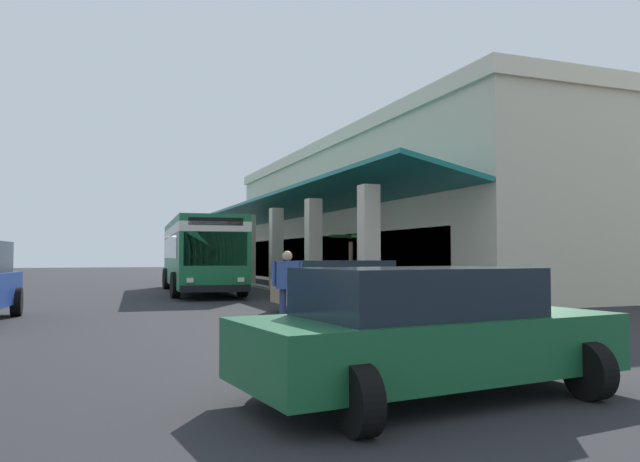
# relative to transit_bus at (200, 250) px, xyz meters

# --- Properties ---
(ground) EXTENTS (120.00, 120.00, 0.00)m
(ground) POSITION_rel_transit_bus_xyz_m (-1.70, 7.06, -1.85)
(ground) COLOR #262628
(curb_strip) EXTENTS (36.19, 0.50, 0.12)m
(curb_strip) POSITION_rel_transit_bus_xyz_m (-2.81, 3.52, -1.79)
(curb_strip) COLOR #9E998E
(curb_strip) RESTS_ON ground
(plaza_building) EXTENTS (30.46, 16.77, 7.55)m
(plaza_building) POSITION_rel_transit_bus_xyz_m (-2.81, 13.15, 1.93)
(plaza_building) COLOR beige
(plaza_building) RESTS_ON ground
(transit_bus) EXTENTS (11.36, 3.34, 3.34)m
(transit_bus) POSITION_rel_transit_bus_xyz_m (0.00, 0.00, 0.00)
(transit_bus) COLOR #196638
(transit_bus) RESTS_ON ground
(parked_sedan_tan) EXTENTS (2.53, 4.45, 1.47)m
(parked_sedan_tan) POSITION_rel_transit_bus_xyz_m (10.82, 2.49, -1.10)
(parked_sedan_tan) COLOR #9E845B
(parked_sedan_tan) RESTS_ON ground
(parked_sedan_green) EXTENTS (2.78, 4.58, 1.47)m
(parked_sedan_green) POSITION_rel_transit_bus_xyz_m (21.01, -1.02, -1.10)
(parked_sedan_green) COLOR #195933
(parked_sedan_green) RESTS_ON ground
(pedestrian) EXTENTS (0.35, 0.66, 1.71)m
(pedestrian) POSITION_rel_transit_bus_xyz_m (13.80, -0.37, -0.89)
(pedestrian) COLOR navy
(pedestrian) RESTS_ON ground
(potted_palm) EXTENTS (1.62, 1.78, 2.45)m
(potted_palm) POSITION_rel_transit_bus_xyz_m (5.96, 4.65, -1.28)
(potted_palm) COLOR #4C4742
(potted_palm) RESTS_ON ground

